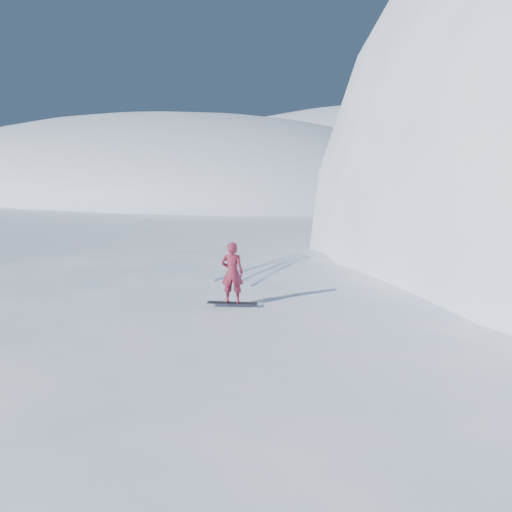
% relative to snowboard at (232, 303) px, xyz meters
% --- Properties ---
extents(ground, '(400.00, 400.00, 0.00)m').
position_rel_snowboard_xyz_m(ground, '(-1.76, 0.58, -2.41)').
color(ground, white).
rests_on(ground, ground).
extents(near_ridge, '(36.00, 28.00, 4.80)m').
position_rel_snowboard_xyz_m(near_ridge, '(-0.76, 3.58, -2.41)').
color(near_ridge, white).
rests_on(near_ridge, ground).
extents(far_ridge_a, '(120.00, 70.00, 28.00)m').
position_rel_snowboard_xyz_m(far_ridge_a, '(-71.76, 60.58, -2.41)').
color(far_ridge_a, white).
rests_on(far_ridge_a, ground).
extents(far_ridge_c, '(140.00, 90.00, 36.00)m').
position_rel_snowboard_xyz_m(far_ridge_c, '(-41.76, 110.58, -2.41)').
color(far_ridge_c, white).
rests_on(far_ridge_c, ground).
extents(wind_bumps, '(16.00, 14.40, 1.00)m').
position_rel_snowboard_xyz_m(wind_bumps, '(-2.31, 2.70, -2.41)').
color(wind_bumps, white).
rests_on(wind_bumps, ground).
extents(snowboard, '(1.24, 0.85, 0.02)m').
position_rel_snowboard_xyz_m(snowboard, '(0.00, 0.00, 0.00)').
color(snowboard, black).
rests_on(snowboard, near_ridge).
extents(snowboarder, '(0.68, 0.61, 1.57)m').
position_rel_snowboard_xyz_m(snowboarder, '(0.00, 0.00, 0.80)').
color(snowboarder, maroon).
rests_on(snowboarder, snowboard).
extents(vapor_plume, '(10.53, 8.42, 7.37)m').
position_rel_snowboard_xyz_m(vapor_plume, '(-55.08, 39.60, -2.41)').
color(vapor_plume, white).
rests_on(vapor_plume, ground).
extents(board_tracks, '(2.15, 5.96, 0.04)m').
position_rel_snowboard_xyz_m(board_tracks, '(-2.18, 4.73, 0.01)').
color(board_tracks, silver).
rests_on(board_tracks, ground).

